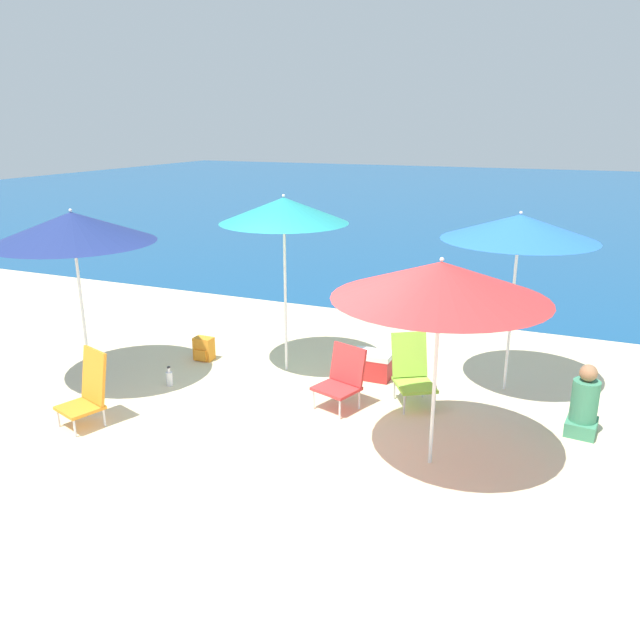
% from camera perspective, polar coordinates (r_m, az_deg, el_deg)
% --- Properties ---
extents(ground_plane, '(60.00, 60.00, 0.00)m').
position_cam_1_polar(ground_plane, '(6.67, -5.05, -11.56)').
color(ground_plane, beige).
extents(sea_water, '(60.00, 40.00, 0.01)m').
position_cam_1_polar(sea_water, '(30.50, 17.84, 10.62)').
color(sea_water, navy).
rests_on(sea_water, ground).
extents(beach_umbrella_navy, '(1.97, 1.97, 2.27)m').
position_cam_1_polar(beach_umbrella_navy, '(8.16, -21.69, 7.87)').
color(beach_umbrella_navy, white).
rests_on(beach_umbrella_navy, ground).
extents(beach_umbrella_blue, '(1.84, 1.84, 2.26)m').
position_cam_1_polar(beach_umbrella_blue, '(7.78, 17.78, 8.06)').
color(beach_umbrella_blue, white).
rests_on(beach_umbrella_blue, ground).
extents(beach_umbrella_red, '(2.02, 2.02, 2.09)m').
position_cam_1_polar(beach_umbrella_red, '(5.79, 10.97, 3.57)').
color(beach_umbrella_red, white).
rests_on(beach_umbrella_red, ground).
extents(beach_umbrella_teal, '(1.67, 1.67, 2.38)m').
position_cam_1_polar(beach_umbrella_teal, '(8.08, -3.33, 9.97)').
color(beach_umbrella_teal, white).
rests_on(beach_umbrella_teal, ground).
extents(beach_chair_orange, '(0.56, 0.59, 0.85)m').
position_cam_1_polar(beach_chair_orange, '(7.44, -20.44, -5.97)').
color(beach_chair_orange, silver).
rests_on(beach_chair_orange, ground).
extents(beach_chair_red, '(0.60, 0.61, 0.74)m').
position_cam_1_polar(beach_chair_red, '(7.40, 2.05, -5.20)').
color(beach_chair_red, silver).
rests_on(beach_chair_red, ground).
extents(beach_chair_lime, '(0.68, 0.74, 0.83)m').
position_cam_1_polar(beach_chair_lime, '(7.60, 8.40, -4.53)').
color(beach_chair_lime, silver).
rests_on(beach_chair_lime, ground).
extents(person_seated_near, '(0.35, 0.40, 0.80)m').
position_cam_1_polar(person_seated_near, '(7.36, 22.99, -7.23)').
color(person_seated_near, '#3F8C66').
rests_on(person_seated_near, ground).
extents(backpack_orange, '(0.27, 0.21, 0.33)m').
position_cam_1_polar(backpack_orange, '(9.06, -10.58, -2.62)').
color(backpack_orange, orange).
rests_on(backpack_orange, ground).
extents(water_bottle, '(0.09, 0.09, 0.26)m').
position_cam_1_polar(water_bottle, '(8.30, -13.60, -5.18)').
color(water_bottle, silver).
rests_on(water_bottle, ground).
extents(cooler_box, '(0.53, 0.34, 0.36)m').
position_cam_1_polar(cooler_box, '(8.31, 4.77, -4.09)').
color(cooler_box, '#B72828').
rests_on(cooler_box, ground).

